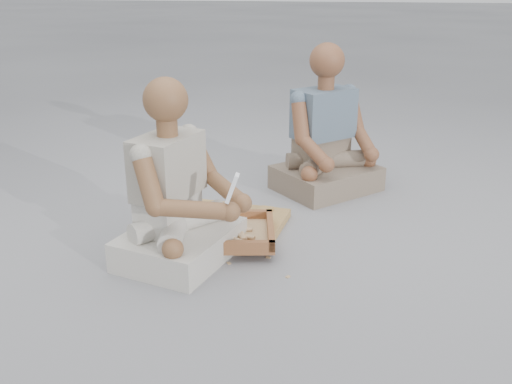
% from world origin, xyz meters
% --- Properties ---
extents(ground, '(60.00, 60.00, 0.00)m').
position_xyz_m(ground, '(0.00, 0.00, 0.00)').
color(ground, gray).
rests_on(ground, ground).
extents(carved_panel, '(0.68, 0.49, 0.04)m').
position_xyz_m(carved_panel, '(-0.25, 0.44, 0.02)').
color(carved_panel, '#98653B').
rests_on(carved_panel, ground).
extents(tool_tray, '(0.55, 0.47, 0.06)m').
position_xyz_m(tool_tray, '(-0.18, 0.21, 0.06)').
color(tool_tray, brown).
rests_on(tool_tray, carved_panel).
extents(chisel_0, '(0.06, 0.22, 0.02)m').
position_xyz_m(chisel_0, '(-0.20, 0.22, 0.08)').
color(chisel_0, silver).
rests_on(chisel_0, tool_tray).
extents(chisel_1, '(0.22, 0.07, 0.02)m').
position_xyz_m(chisel_1, '(-0.07, 0.17, 0.07)').
color(chisel_1, silver).
rests_on(chisel_1, tool_tray).
extents(chisel_2, '(0.22, 0.03, 0.02)m').
position_xyz_m(chisel_2, '(-0.10, 0.25, 0.07)').
color(chisel_2, silver).
rests_on(chisel_2, tool_tray).
extents(chisel_3, '(0.07, 0.22, 0.02)m').
position_xyz_m(chisel_3, '(-0.27, 0.38, 0.08)').
color(chisel_3, silver).
rests_on(chisel_3, tool_tray).
extents(chisel_4, '(0.22, 0.08, 0.02)m').
position_xyz_m(chisel_4, '(-0.21, 0.23, 0.07)').
color(chisel_4, silver).
rests_on(chisel_4, tool_tray).
extents(chisel_5, '(0.08, 0.22, 0.02)m').
position_xyz_m(chisel_5, '(-0.08, 0.18, 0.08)').
color(chisel_5, silver).
rests_on(chisel_5, tool_tray).
extents(chisel_6, '(0.07, 0.22, 0.02)m').
position_xyz_m(chisel_6, '(-0.14, 0.22, 0.08)').
color(chisel_6, silver).
rests_on(chisel_6, tool_tray).
extents(chisel_7, '(0.15, 0.18, 0.02)m').
position_xyz_m(chisel_7, '(-0.15, 0.09, 0.07)').
color(chisel_7, silver).
rests_on(chisel_7, tool_tray).
extents(chisel_8, '(0.12, 0.20, 0.02)m').
position_xyz_m(chisel_8, '(-0.20, 0.16, 0.07)').
color(chisel_8, silver).
rests_on(chisel_8, tool_tray).
extents(chisel_9, '(0.08, 0.22, 0.02)m').
position_xyz_m(chisel_9, '(-0.06, 0.11, 0.07)').
color(chisel_9, silver).
rests_on(chisel_9, tool_tray).
extents(chisel_10, '(0.21, 0.10, 0.02)m').
position_xyz_m(chisel_10, '(-0.12, 0.13, 0.08)').
color(chisel_10, silver).
rests_on(chisel_10, tool_tray).
extents(chisel_11, '(0.19, 0.15, 0.02)m').
position_xyz_m(chisel_11, '(-0.10, 0.17, 0.08)').
color(chisel_11, silver).
rests_on(chisel_11, tool_tray).
extents(wood_chip_0, '(0.02, 0.02, 0.00)m').
position_xyz_m(wood_chip_0, '(0.16, -0.04, 0.00)').
color(wood_chip_0, tan).
rests_on(wood_chip_0, ground).
extents(wood_chip_1, '(0.02, 0.02, 0.00)m').
position_xyz_m(wood_chip_1, '(-0.09, 0.13, 0.00)').
color(wood_chip_1, tan).
rests_on(wood_chip_1, ground).
extents(wood_chip_2, '(0.02, 0.02, 0.00)m').
position_xyz_m(wood_chip_2, '(-0.51, 0.16, 0.00)').
color(wood_chip_2, tan).
rests_on(wood_chip_2, ground).
extents(wood_chip_3, '(0.02, 0.02, 0.00)m').
position_xyz_m(wood_chip_3, '(0.05, 0.12, 0.00)').
color(wood_chip_3, tan).
rests_on(wood_chip_3, ground).
extents(wood_chip_4, '(0.02, 0.02, 0.00)m').
position_xyz_m(wood_chip_4, '(-0.16, 0.52, 0.00)').
color(wood_chip_4, tan).
rests_on(wood_chip_4, ground).
extents(wood_chip_5, '(0.02, 0.02, 0.00)m').
position_xyz_m(wood_chip_5, '(-0.34, 0.08, 0.00)').
color(wood_chip_5, tan).
rests_on(wood_chip_5, ground).
extents(wood_chip_6, '(0.02, 0.02, 0.00)m').
position_xyz_m(wood_chip_6, '(-0.11, 0.03, 0.00)').
color(wood_chip_6, tan).
rests_on(wood_chip_6, ground).
extents(wood_chip_7, '(0.02, 0.02, 0.00)m').
position_xyz_m(wood_chip_7, '(-0.32, 0.57, 0.00)').
color(wood_chip_7, tan).
rests_on(wood_chip_7, ground).
extents(wood_chip_8, '(0.02, 0.02, 0.00)m').
position_xyz_m(wood_chip_8, '(-0.52, -0.03, 0.00)').
color(wood_chip_8, tan).
rests_on(wood_chip_8, ground).
extents(wood_chip_9, '(0.02, 0.02, 0.00)m').
position_xyz_m(wood_chip_9, '(-0.47, 0.58, 0.00)').
color(wood_chip_9, tan).
rests_on(wood_chip_9, ground).
extents(craftsman, '(0.60, 0.61, 0.81)m').
position_xyz_m(craftsman, '(-0.34, 0.05, 0.28)').
color(craftsman, '#B8B4AB').
rests_on(craftsman, ground).
extents(companion, '(0.70, 0.70, 0.86)m').
position_xyz_m(companion, '(0.23, 1.08, 0.29)').
color(companion, '#756354').
rests_on(companion, ground).
extents(mobile_phone, '(0.06, 0.06, 0.12)m').
position_xyz_m(mobile_phone, '(-0.07, -0.08, 0.40)').
color(mobile_phone, white).
rests_on(mobile_phone, craftsman).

